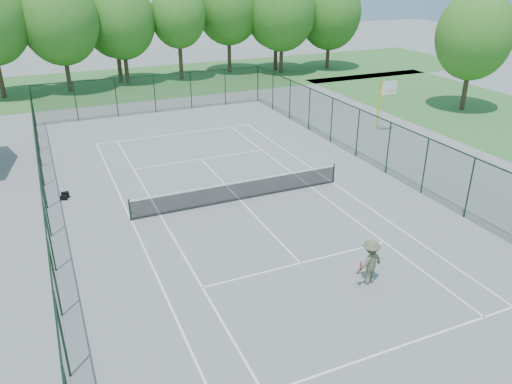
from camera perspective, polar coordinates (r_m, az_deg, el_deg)
ground at (r=25.31m, az=-1.83°, el=-0.95°), size 140.00×140.00×0.00m
grass_far at (r=53.04m, az=-14.42°, el=11.99°), size 80.00×16.00×0.01m
court_lines at (r=25.31m, az=-1.83°, el=-0.94°), size 11.05×23.85×0.01m
tennis_net at (r=25.07m, az=-1.85°, el=0.24°), size 11.08×0.08×1.10m
fence_enclosure at (r=24.68m, az=-1.88°, el=2.32°), size 18.05×36.05×3.02m
tree_line_far at (r=52.14m, az=-15.14°, el=18.40°), size 39.40×6.40×9.70m
basketball_goal at (r=36.48m, az=14.49°, el=10.62°), size 1.20×1.43×3.65m
tree_side at (r=43.88m, az=23.69°, el=16.03°), size 5.86×5.86×9.28m
sports_bag_a at (r=27.34m, az=-20.97°, el=-0.31°), size 0.39×0.24×0.31m
sports_bag_b at (r=27.12m, az=-21.10°, el=-0.61°), size 0.35×0.28×0.24m
tennis_player at (r=19.06m, az=12.89°, el=-7.80°), size 1.78×0.95×1.80m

